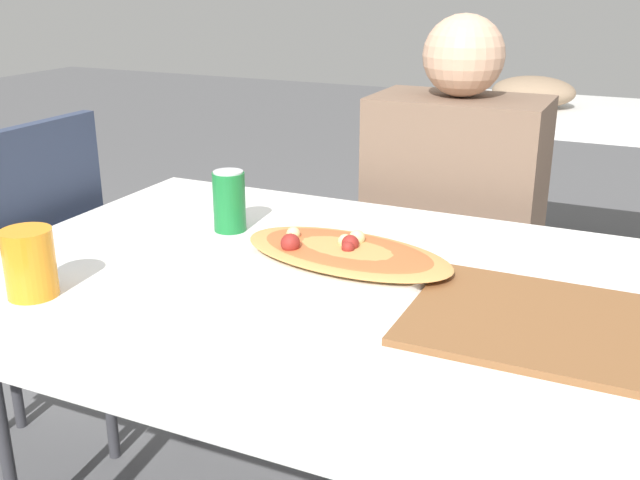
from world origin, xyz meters
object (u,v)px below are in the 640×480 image
(chair_side_left, at_px, (14,296))
(person_seated, at_px, (453,208))
(chair_far_seated, at_px, (461,252))
(dining_table, at_px, (300,310))
(drink_glass, at_px, (30,263))
(pizza_main, at_px, (346,255))
(soda_can, at_px, (229,201))

(chair_side_left, height_order, person_seated, person_seated)
(chair_side_left, relative_size, person_seated, 0.82)
(chair_far_seated, bearing_deg, chair_side_left, 39.91)
(dining_table, xyz_separation_m, drink_glass, (-0.36, -0.27, 0.13))
(dining_table, xyz_separation_m, chair_far_seated, (0.10, 0.78, -0.14))
(pizza_main, xyz_separation_m, drink_glass, (-0.41, -0.34, 0.04))
(chair_side_left, distance_m, soda_can, 0.61)
(chair_far_seated, bearing_deg, pizza_main, 86.76)
(person_seated, distance_m, soda_can, 0.62)
(drink_glass, bearing_deg, person_seated, 64.15)
(chair_side_left, bearing_deg, drink_glass, -127.77)
(person_seated, xyz_separation_m, drink_glass, (-0.45, -0.93, 0.11))
(person_seated, xyz_separation_m, pizza_main, (-0.04, -0.59, 0.07))
(drink_glass, bearing_deg, chair_side_left, 142.23)
(pizza_main, height_order, drink_glass, drink_glass)
(drink_glass, bearing_deg, soda_can, 73.87)
(dining_table, distance_m, pizza_main, 0.13)
(dining_table, distance_m, soda_can, 0.31)
(chair_far_seated, bearing_deg, drink_glass, 66.73)
(chair_far_seated, distance_m, soda_can, 0.77)
(chair_side_left, height_order, pizza_main, chair_side_left)
(pizza_main, bearing_deg, chair_far_seated, 86.76)
(chair_side_left, relative_size, drink_glass, 8.23)
(chair_side_left, bearing_deg, dining_table, -94.06)
(chair_far_seated, distance_m, pizza_main, 0.75)
(person_seated, bearing_deg, drink_glass, 64.15)
(chair_far_seated, xyz_separation_m, person_seated, (0.00, -0.12, 0.16))
(dining_table, height_order, pizza_main, pizza_main)
(soda_can, height_order, drink_glass, soda_can)
(pizza_main, bearing_deg, soda_can, 165.04)
(pizza_main, xyz_separation_m, soda_can, (-0.29, 0.08, 0.04))
(dining_table, xyz_separation_m, chair_side_left, (-0.77, 0.05, -0.14))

